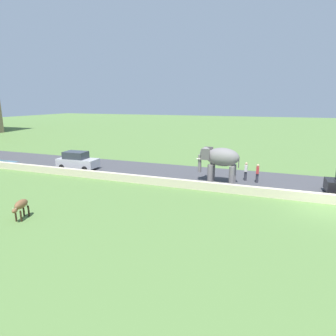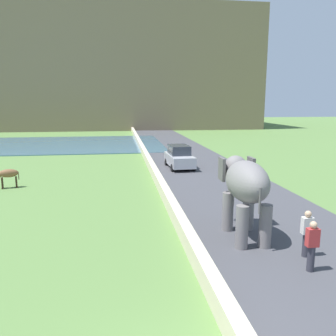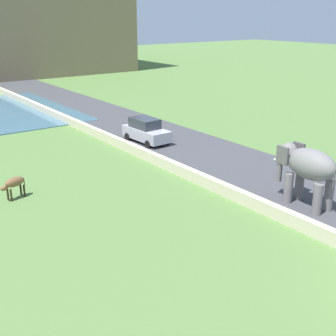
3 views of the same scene
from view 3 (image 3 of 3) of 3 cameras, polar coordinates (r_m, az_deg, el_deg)
name	(u,v)px [view 3 (image 3 of 3)]	position (r m, az deg, el deg)	size (l,w,h in m)	color
road_surface	(174,143)	(32.56, 0.84, 3.28)	(7.00, 120.00, 0.06)	#424247
barrier_wall	(147,155)	(28.82, -2.79, 1.71)	(0.40, 110.00, 0.65)	beige
elephant	(307,167)	(22.35, 17.50, 0.12)	(1.48, 3.48, 2.99)	slate
car_silver	(146,131)	(32.56, -2.86, 4.84)	(1.92, 4.06, 1.80)	#B7B7BC
cow_brown	(14,183)	(23.91, -19.27, -1.89)	(1.42, 0.71, 1.15)	brown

